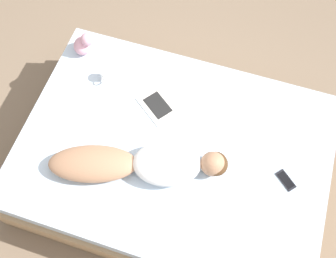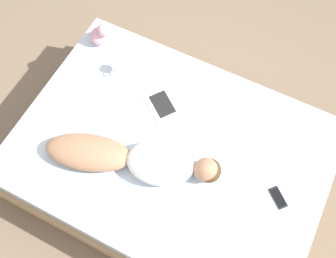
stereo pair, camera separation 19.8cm
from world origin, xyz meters
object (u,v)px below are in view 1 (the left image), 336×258
(coffee_mug, at_px, (105,75))
(cell_phone, at_px, (286,180))
(person, at_px, (143,164))
(open_magazine, at_px, (168,99))

(coffee_mug, xyz_separation_m, cell_phone, (0.41, 1.52, -0.05))
(person, relative_size, coffee_mug, 11.00)
(person, distance_m, open_magazine, 0.60)
(person, distance_m, cell_phone, 1.01)
(cell_phone, bearing_deg, open_magazine, -69.93)
(person, relative_size, open_magazine, 2.43)
(person, height_order, coffee_mug, person)
(person, bearing_deg, cell_phone, 85.00)
(coffee_mug, height_order, cell_phone, coffee_mug)
(coffee_mug, bearing_deg, cell_phone, 75.06)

